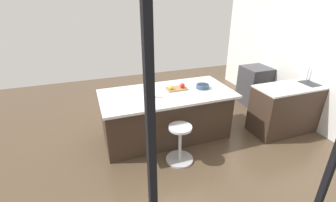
{
  "coord_description": "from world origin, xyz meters",
  "views": [
    {
      "loc": [
        1.21,
        3.6,
        2.48
      ],
      "look_at": [
        -0.06,
        0.09,
        0.77
      ],
      "focal_mm": 25.55,
      "sensor_mm": 36.0,
      "label": 1
    }
  ],
  "objects_px": {
    "stool_by_window": "(180,145)",
    "fruit_bowl": "(203,86)",
    "apple_yellow": "(171,87)",
    "apple_red": "(182,86)",
    "water_bottle": "(150,90)",
    "kitchen_island": "(166,115)",
    "oven_range": "(255,85)",
    "cutting_board": "(177,89)"
  },
  "relations": [
    {
      "from": "stool_by_window",
      "to": "fruit_bowl",
      "type": "xyz_separation_m",
      "value": [
        -0.7,
        -0.67,
        0.65
      ]
    },
    {
      "from": "apple_red",
      "to": "water_bottle",
      "type": "xyz_separation_m",
      "value": [
        0.64,
        0.16,
        0.06
      ]
    },
    {
      "from": "cutting_board",
      "to": "water_bottle",
      "type": "distance_m",
      "value": 0.58
    },
    {
      "from": "fruit_bowl",
      "to": "stool_by_window",
      "type": "bearing_deg",
      "value": 43.74
    },
    {
      "from": "oven_range",
      "to": "stool_by_window",
      "type": "bearing_deg",
      "value": 29.98
    },
    {
      "from": "stool_by_window",
      "to": "cutting_board",
      "type": "relative_size",
      "value": 1.74
    },
    {
      "from": "water_bottle",
      "to": "apple_red",
      "type": "bearing_deg",
      "value": -165.52
    },
    {
      "from": "stool_by_window",
      "to": "kitchen_island",
      "type": "bearing_deg",
      "value": -92.45
    },
    {
      "from": "apple_yellow",
      "to": "apple_red",
      "type": "xyz_separation_m",
      "value": [
        -0.22,
        -0.0,
        0.0
      ]
    },
    {
      "from": "apple_yellow",
      "to": "fruit_bowl",
      "type": "bearing_deg",
      "value": 171.38
    },
    {
      "from": "water_bottle",
      "to": "apple_yellow",
      "type": "bearing_deg",
      "value": -159.1
    },
    {
      "from": "oven_range",
      "to": "kitchen_island",
      "type": "distance_m",
      "value": 2.6
    },
    {
      "from": "cutting_board",
      "to": "apple_yellow",
      "type": "bearing_deg",
      "value": 14.38
    },
    {
      "from": "water_bottle",
      "to": "kitchen_island",
      "type": "bearing_deg",
      "value": -156.65
    },
    {
      "from": "cutting_board",
      "to": "water_bottle",
      "type": "xyz_separation_m",
      "value": [
        0.54,
        0.19,
        0.11
      ]
    },
    {
      "from": "oven_range",
      "to": "water_bottle",
      "type": "distance_m",
      "value": 3.01
    },
    {
      "from": "kitchen_island",
      "to": "cutting_board",
      "type": "distance_m",
      "value": 0.51
    },
    {
      "from": "stool_by_window",
      "to": "oven_range",
      "type": "bearing_deg",
      "value": -150.02
    },
    {
      "from": "kitchen_island",
      "to": "water_bottle",
      "type": "height_order",
      "value": "water_bottle"
    },
    {
      "from": "cutting_board",
      "to": "stool_by_window",
      "type": "bearing_deg",
      "value": 72.58
    },
    {
      "from": "kitchen_island",
      "to": "water_bottle",
      "type": "distance_m",
      "value": 0.67
    },
    {
      "from": "stool_by_window",
      "to": "water_bottle",
      "type": "distance_m",
      "value": 0.99
    },
    {
      "from": "apple_yellow",
      "to": "fruit_bowl",
      "type": "xyz_separation_m",
      "value": [
        -0.57,
        0.09,
        -0.02
      ]
    },
    {
      "from": "apple_yellow",
      "to": "apple_red",
      "type": "relative_size",
      "value": 0.92
    },
    {
      "from": "stool_by_window",
      "to": "water_bottle",
      "type": "xyz_separation_m",
      "value": [
        0.29,
        -0.6,
        0.73
      ]
    },
    {
      "from": "fruit_bowl",
      "to": "apple_yellow",
      "type": "bearing_deg",
      "value": -8.62
    },
    {
      "from": "apple_red",
      "to": "fruit_bowl",
      "type": "height_order",
      "value": "apple_red"
    },
    {
      "from": "cutting_board",
      "to": "water_bottle",
      "type": "relative_size",
      "value": 1.15
    },
    {
      "from": "stool_by_window",
      "to": "apple_red",
      "type": "bearing_deg",
      "value": -114.43
    },
    {
      "from": "cutting_board",
      "to": "oven_range",
      "type": "bearing_deg",
      "value": -163.6
    },
    {
      "from": "stool_by_window",
      "to": "fruit_bowl",
      "type": "relative_size",
      "value": 2.68
    },
    {
      "from": "oven_range",
      "to": "apple_red",
      "type": "bearing_deg",
      "value": 17.72
    },
    {
      "from": "oven_range",
      "to": "fruit_bowl",
      "type": "relative_size",
      "value": 3.79
    },
    {
      "from": "oven_range",
      "to": "stool_by_window",
      "type": "distance_m",
      "value": 2.92
    },
    {
      "from": "apple_yellow",
      "to": "stool_by_window",
      "type": "bearing_deg",
      "value": 80.43
    },
    {
      "from": "oven_range",
      "to": "kitchen_island",
      "type": "xyz_separation_m",
      "value": [
        2.5,
        0.72,
        0.01
      ]
    },
    {
      "from": "oven_range",
      "to": "apple_yellow",
      "type": "distance_m",
      "value": 2.56
    },
    {
      "from": "fruit_bowl",
      "to": "kitchen_island",
      "type": "bearing_deg",
      "value": -5.66
    },
    {
      "from": "kitchen_island",
      "to": "fruit_bowl",
      "type": "bearing_deg",
      "value": 174.34
    },
    {
      "from": "apple_yellow",
      "to": "apple_red",
      "type": "height_order",
      "value": "apple_red"
    },
    {
      "from": "oven_range",
      "to": "stool_by_window",
      "type": "height_order",
      "value": "oven_range"
    },
    {
      "from": "apple_red",
      "to": "water_bottle",
      "type": "relative_size",
      "value": 0.27
    }
  ]
}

